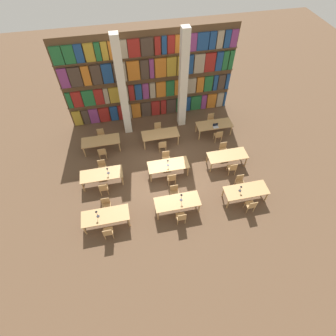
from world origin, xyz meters
TOP-DOWN VIEW (x-y plane):
  - ground_plane at (0.00, 0.00)m, footprint 40.00×40.00m
  - bookshelf_bank at (0.00, 5.03)m, footprint 10.22×0.35m
  - pillar_left at (-1.71, 3.84)m, footprint 0.44×0.44m
  - pillar_center at (1.71, 3.84)m, footprint 0.44×0.44m
  - reading_table_0 at (-3.39, -2.46)m, footprint 2.17×0.86m
  - chair_0 at (-3.34, -3.17)m, footprint 0.42×0.40m
  - chair_1 at (-3.34, -1.74)m, footprint 0.42×0.40m
  - desk_lamp_0 at (-3.70, -2.43)m, footprint 0.14×0.14m
  - reading_table_1 at (0.01, -2.39)m, footprint 2.17×0.86m
  - chair_2 at (0.03, -3.10)m, footprint 0.42×0.40m
  - chair_3 at (0.03, -1.67)m, footprint 0.42×0.40m
  - desk_lamp_1 at (0.20, -2.35)m, footprint 0.14×0.14m
  - reading_table_2 at (3.47, -2.44)m, footprint 2.17×0.86m
  - chair_4 at (3.47, -3.16)m, footprint 0.42×0.40m
  - chair_5 at (3.47, -1.73)m, footprint 0.42×0.40m
  - desk_lamp_2 at (3.14, -2.41)m, footprint 0.14×0.14m
  - reading_table_3 at (-3.45, 0.01)m, footprint 2.17×0.86m
  - chair_6 at (-3.42, -0.71)m, footprint 0.42×0.40m
  - chair_7 at (-3.42, 0.72)m, footprint 0.42×0.40m
  - desk_lamp_3 at (-3.09, -0.01)m, footprint 0.14×0.14m
  - reading_table_4 at (0.05, -0.08)m, footprint 2.17×0.86m
  - chair_8 at (0.08, -0.79)m, footprint 0.42×0.40m
  - chair_9 at (0.08, 0.64)m, footprint 0.42×0.40m
  - desk_lamp_4 at (0.02, -0.11)m, footprint 0.14×0.14m
  - reading_table_5 at (3.35, -0.07)m, footprint 2.17×0.86m
  - chair_10 at (3.40, -0.78)m, footprint 0.42×0.40m
  - chair_11 at (3.40, 0.65)m, footprint 0.42×0.40m
  - reading_table_6 at (-3.39, 2.48)m, footprint 2.17×0.86m
  - chair_12 at (-3.38, 1.76)m, footprint 0.42×0.40m
  - chair_13 at (-3.38, 3.19)m, footprint 0.42×0.40m
  - reading_table_7 at (0.07, 2.34)m, footprint 2.17×0.86m
  - chair_14 at (0.06, 1.62)m, footprint 0.42×0.40m
  - chair_15 at (0.06, 3.05)m, footprint 0.42×0.40m
  - reading_table_8 at (3.44, 2.48)m, footprint 2.17×0.86m
  - chair_16 at (3.49, 1.77)m, footprint 0.42×0.40m
  - chair_17 at (3.49, 3.20)m, footprint 0.42×0.40m
  - laptop at (3.43, 2.25)m, footprint 0.32×0.22m

SIDE VIEW (x-z plane):
  - ground_plane at x=0.00m, z-range 0.00..0.00m
  - chair_0 at x=-3.34m, z-range 0.04..0.94m
  - chair_1 at x=-3.34m, z-range 0.04..0.94m
  - chair_2 at x=0.03m, z-range 0.04..0.94m
  - chair_3 at x=0.03m, z-range 0.04..0.94m
  - chair_4 at x=3.47m, z-range 0.04..0.94m
  - chair_5 at x=3.47m, z-range 0.04..0.94m
  - chair_6 at x=-3.42m, z-range 0.04..0.94m
  - chair_7 at x=-3.42m, z-range 0.04..0.94m
  - chair_8 at x=0.08m, z-range 0.04..0.94m
  - chair_9 at x=0.08m, z-range 0.04..0.94m
  - chair_10 at x=3.40m, z-range 0.04..0.94m
  - chair_11 at x=3.40m, z-range 0.04..0.94m
  - chair_12 at x=-3.38m, z-range 0.04..0.94m
  - chair_13 at x=-3.38m, z-range 0.04..0.94m
  - chair_14 at x=0.06m, z-range 0.04..0.94m
  - chair_15 at x=0.06m, z-range 0.04..0.94m
  - chair_16 at x=3.49m, z-range 0.04..0.94m
  - chair_17 at x=3.49m, z-range 0.04..0.94m
  - reading_table_0 at x=-3.39m, z-range 0.30..1.05m
  - reading_table_1 at x=0.01m, z-range 0.30..1.05m
  - reading_table_2 at x=3.47m, z-range 0.30..1.05m
  - reading_table_3 at x=-3.45m, z-range 0.30..1.05m
  - reading_table_4 at x=0.05m, z-range 0.30..1.05m
  - reading_table_5 at x=3.35m, z-range 0.30..1.05m
  - reading_table_6 at x=-3.39m, z-range 0.30..1.05m
  - reading_table_7 at x=0.07m, z-range 0.30..1.05m
  - reading_table_8 at x=3.44m, z-range 0.30..1.05m
  - laptop at x=3.43m, z-range 0.69..0.90m
  - desk_lamp_2 at x=3.14m, z-range 0.82..1.21m
  - desk_lamp_4 at x=0.02m, z-range 0.83..1.24m
  - desk_lamp_3 at x=-3.09m, z-range 0.83..1.25m
  - desk_lamp_0 at x=-3.70m, z-range 0.83..1.30m
  - desk_lamp_1 at x=0.20m, z-range 0.84..1.34m
  - bookshelf_bank at x=0.00m, z-range -0.12..5.38m
  - pillar_left at x=-1.71m, z-range 0.00..6.00m
  - pillar_center at x=1.71m, z-range 0.00..6.00m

